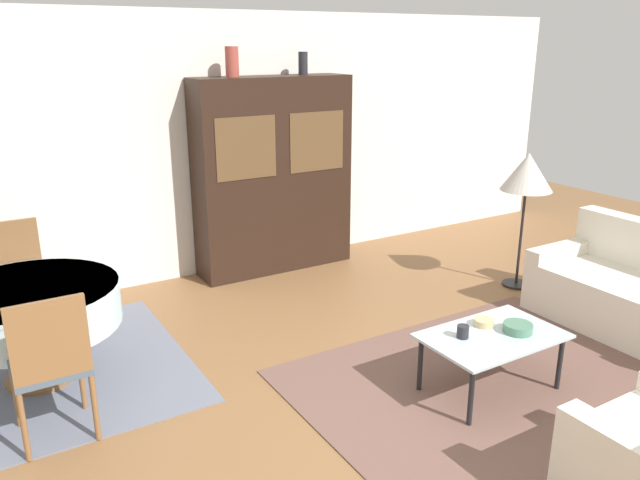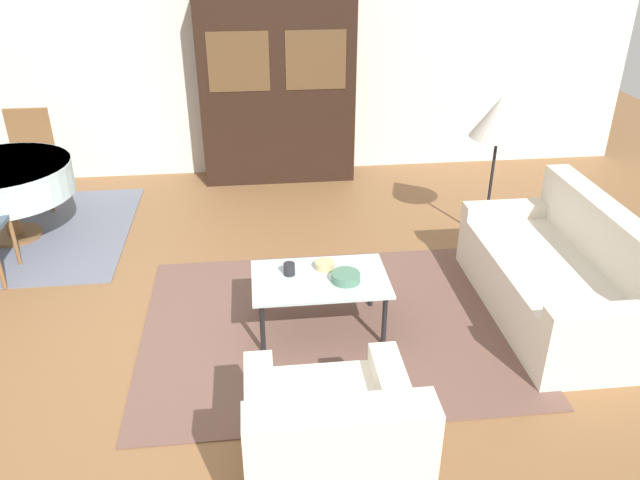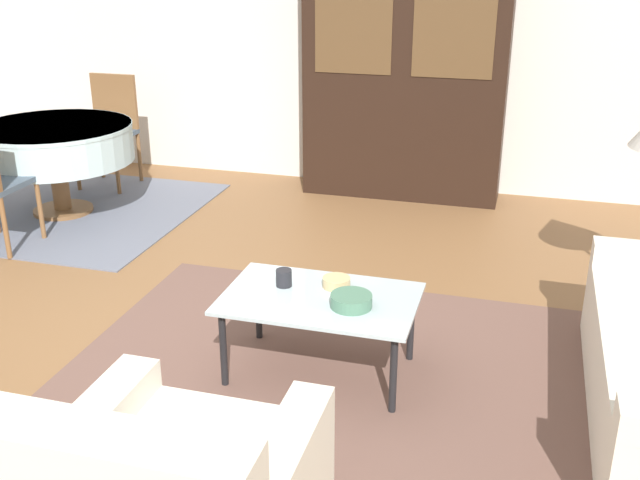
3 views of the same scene
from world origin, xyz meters
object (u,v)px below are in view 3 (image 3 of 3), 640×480
object	(u,v)px
display_cabinet	(405,78)
dining_table	(55,144)
bowl	(351,301)
bowl_small	(336,282)
dining_chair_far	(110,124)
coffee_table	(320,304)
cup	(284,278)

from	to	relation	value
display_cabinet	dining_table	world-z (taller)	display_cabinet
display_cabinet	dining_table	distance (m)	2.94
bowl	bowl_small	xyz separation A→B (m)	(-0.13, 0.20, -0.01)
dining_table	bowl	distance (m)	3.47
dining_chair_far	bowl	world-z (taller)	dining_chair_far
dining_table	dining_chair_far	distance (m)	0.85
coffee_table	cup	world-z (taller)	cup
bowl	bowl_small	distance (m)	0.24
dining_chair_far	bowl_small	world-z (taller)	dining_chair_far
coffee_table	cup	xyz separation A→B (m)	(-0.22, 0.07, 0.09)
coffee_table	dining_table	size ratio (longest dim) A/B	0.78
bowl_small	dining_table	bearing A→B (deg)	149.08
display_cabinet	dining_chair_far	distance (m)	2.69
dining_chair_far	bowl_small	distance (m)	3.76
bowl	bowl_small	bearing A→B (deg)	122.53
dining_chair_far	bowl	xyz separation A→B (m)	(2.92, -2.72, -0.09)
display_cabinet	dining_table	xyz separation A→B (m)	(-2.61, -1.28, -0.44)
display_cabinet	bowl	xyz separation A→B (m)	(0.30, -3.15, -0.56)
coffee_table	bowl	xyz separation A→B (m)	(0.18, -0.06, 0.07)
dining_table	dining_chair_far	world-z (taller)	dining_chair_far
dining_chair_far	bowl	distance (m)	3.99
dining_table	bowl	bearing A→B (deg)	-32.68
dining_table	dining_chair_far	bearing A→B (deg)	90.00
dining_table	bowl_small	xyz separation A→B (m)	(2.79, -1.67, -0.12)
display_cabinet	bowl	size ratio (longest dim) A/B	10.02
dining_table	bowl_small	world-z (taller)	dining_table
coffee_table	dining_table	distance (m)	3.29
display_cabinet	dining_table	bearing A→B (deg)	-153.96
dining_table	bowl	xyz separation A→B (m)	(2.92, -1.87, -0.12)
coffee_table	bowl_small	world-z (taller)	bowl_small
bowl	coffee_table	bearing A→B (deg)	160.52
display_cabinet	dining_table	size ratio (longest dim) A/B	1.65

